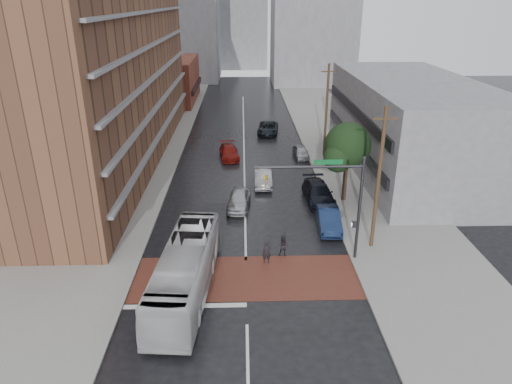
{
  "coord_description": "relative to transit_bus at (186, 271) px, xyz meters",
  "views": [
    {
      "loc": [
        -0.1,
        -23.7,
        16.11
      ],
      "look_at": [
        0.78,
        5.95,
        3.5
      ],
      "focal_mm": 32.0,
      "sensor_mm": 36.0,
      "label": 1
    }
  ],
  "objects": [
    {
      "name": "utility_pole_near",
      "position": [
        12.33,
        5.0,
        3.6
      ],
      "size": [
        1.6,
        0.26,
        10.0
      ],
      "color": "#473321",
      "rests_on": "ground"
    },
    {
      "name": "car_travel_a",
      "position": [
        3.03,
        11.86,
        -0.8
      ],
      "size": [
        2.2,
        4.5,
        1.48
      ],
      "primitive_type": "imported",
      "rotation": [
        0.0,
        0.0,
        -0.11
      ],
      "color": "#ACB0B4",
      "rests_on": "ground"
    },
    {
      "name": "street_tree",
      "position": [
        12.05,
        13.03,
        3.2
      ],
      "size": [
        4.2,
        4.1,
        6.9
      ],
      "color": "#332319",
      "rests_on": "ground"
    },
    {
      "name": "signal_mast",
      "position": [
        9.38,
        3.5,
        3.19
      ],
      "size": [
        6.5,
        0.3,
        7.2
      ],
      "color": "#2D2D33",
      "rests_on": "ground"
    },
    {
      "name": "car_parked_near",
      "position": [
        9.83,
        7.99,
        -0.78
      ],
      "size": [
        1.82,
        4.66,
        1.51
      ],
      "primitive_type": "imported",
      "rotation": [
        0.0,
        0.0,
        -0.05
      ],
      "color": "#132243",
      "rests_on": "ground"
    },
    {
      "name": "pedestrian_a",
      "position": [
        4.9,
        3.2,
        -0.74
      ],
      "size": [
        0.62,
        0.44,
        1.59
      ],
      "primitive_type": "imported",
      "rotation": [
        0.0,
        0.0,
        0.12
      ],
      "color": "black",
      "rests_on": "ground"
    },
    {
      "name": "utility_pole_far",
      "position": [
        12.33,
        25.0,
        3.6
      ],
      "size": [
        1.6,
        0.26,
        10.0
      ],
      "color": "#473321",
      "rests_on": "ground"
    },
    {
      "name": "suv_travel",
      "position": [
        6.66,
        34.42,
        -0.8
      ],
      "size": [
        3.07,
        5.57,
        1.48
      ],
      "primitive_type": "imported",
      "rotation": [
        0.0,
        0.0,
        -0.12
      ],
      "color": "black",
      "rests_on": "ground"
    },
    {
      "name": "apartment_block",
      "position": [
        -10.47,
        25.0,
        12.46
      ],
      "size": [
        10.0,
        44.0,
        28.0
      ],
      "primitive_type": "cube",
      "color": "brown",
      "rests_on": "ground"
    },
    {
      "name": "crosswalk",
      "position": [
        3.53,
        1.5,
        -1.53
      ],
      "size": [
        14.0,
        5.0,
        0.02
      ],
      "primitive_type": "cube",
      "color": "brown",
      "rests_on": "ground"
    },
    {
      "name": "car_parked_mid",
      "position": [
        9.83,
        12.97,
        -0.75
      ],
      "size": [
        2.49,
        5.57,
        1.59
      ],
      "primitive_type": "imported",
      "rotation": [
        0.0,
        0.0,
        0.05
      ],
      "color": "black",
      "rests_on": "ground"
    },
    {
      "name": "sidewalk_east",
      "position": [
        15.03,
        26.0,
        -1.46
      ],
      "size": [
        9.0,
        90.0,
        0.15
      ],
      "primitive_type": "cube",
      "color": "gray",
      "rests_on": "ground"
    },
    {
      "name": "distant_tower_center",
      "position": [
        3.53,
        96.0,
        10.46
      ],
      "size": [
        12.0,
        10.0,
        24.0
      ],
      "primitive_type": "cube",
      "color": "gray",
      "rests_on": "ground"
    },
    {
      "name": "building_east",
      "position": [
        20.03,
        21.0,
        2.96
      ],
      "size": [
        11.0,
        26.0,
        9.0
      ],
      "primitive_type": "cube",
      "color": "gray",
      "rests_on": "ground"
    },
    {
      "name": "car_parked_far",
      "position": [
        9.77,
        24.82,
        -0.9
      ],
      "size": [
        1.67,
        3.83,
        1.28
      ],
      "primitive_type": "imported",
      "rotation": [
        0.0,
        0.0,
        0.04
      ],
      "color": "#96999D",
      "rests_on": "ground"
    },
    {
      "name": "storefront_west",
      "position": [
        -8.47,
        55.0,
        1.96
      ],
      "size": [
        8.0,
        16.0,
        7.0
      ],
      "primitive_type": "cube",
      "color": "brown",
      "rests_on": "ground"
    },
    {
      "name": "ground",
      "position": [
        3.53,
        1.0,
        -1.54
      ],
      "size": [
        160.0,
        160.0,
        0.0
      ],
      "primitive_type": "plane",
      "color": "black",
      "rests_on": "ground"
    },
    {
      "name": "car_travel_b",
      "position": [
        5.26,
        16.88,
        -0.79
      ],
      "size": [
        1.64,
        4.56,
        1.5
      ],
      "primitive_type": "imported",
      "rotation": [
        0.0,
        0.0,
        -0.01
      ],
      "color": "#A4A5AB",
      "rests_on": "ground"
    },
    {
      "name": "transit_bus",
      "position": [
        0.0,
        0.0,
        0.0
      ],
      "size": [
        3.5,
        11.22,
        3.08
      ],
      "primitive_type": "imported",
      "rotation": [
        0.0,
        0.0,
        -0.08
      ],
      "color": "#B8B8BA",
      "rests_on": "ground"
    },
    {
      "name": "pedestrian_b",
      "position": [
        6.08,
        4.0,
        -0.79
      ],
      "size": [
        0.81,
        0.69,
        1.49
      ],
      "primitive_type": "imported",
      "rotation": [
        0.0,
        0.0,
        -0.18
      ],
      "color": "black",
      "rests_on": "ground"
    },
    {
      "name": "car_travel_c",
      "position": [
        1.91,
        24.74,
        -0.85
      ],
      "size": [
        2.52,
        4.95,
        1.38
      ],
      "primitive_type": "imported",
      "rotation": [
        0.0,
        0.0,
        0.13
      ],
      "color": "maroon",
      "rests_on": "ground"
    },
    {
      "name": "sidewalk_west",
      "position": [
        -7.97,
        26.0,
        -1.46
      ],
      "size": [
        9.0,
        90.0,
        0.15
      ],
      "primitive_type": "cube",
      "color": "gray",
      "rests_on": "ground"
    }
  ]
}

